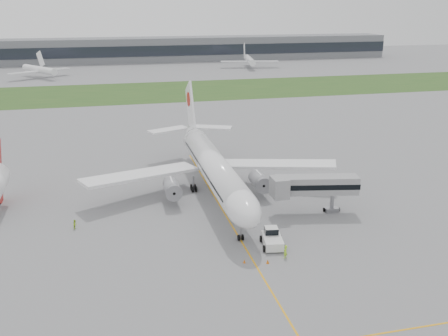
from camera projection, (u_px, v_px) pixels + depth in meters
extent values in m
plane|color=gray|center=(218.00, 203.00, 88.65)|extent=(600.00, 600.00, 0.00)
cube|color=#284F1D|center=(152.00, 92.00, 199.39)|extent=(600.00, 50.00, 0.02)
cube|color=slate|center=(133.00, 50.00, 298.70)|extent=(320.00, 22.00, 14.00)
cube|color=#20242E|center=(134.00, 51.00, 288.55)|extent=(320.00, 0.60, 6.00)
cylinder|color=white|center=(213.00, 166.00, 90.58)|extent=(5.00, 38.00, 5.00)
ellipsoid|color=white|center=(242.00, 207.00, 72.59)|extent=(5.00, 11.00, 5.00)
cube|color=black|center=(244.00, 204.00, 71.38)|extent=(3.20, 1.54, 1.14)
cone|color=white|center=(192.00, 133.00, 110.63)|extent=(5.00, 10.53, 6.16)
cube|color=white|center=(141.00, 175.00, 89.93)|extent=(22.13, 13.52, 1.70)
cube|color=white|center=(277.00, 164.00, 95.68)|extent=(22.13, 13.52, 1.70)
cylinder|color=gray|center=(172.00, 188.00, 87.32)|extent=(2.70, 5.20, 2.70)
cylinder|color=gray|center=(259.00, 181.00, 90.86)|extent=(2.70, 5.20, 2.70)
cube|color=white|center=(191.00, 109.00, 110.41)|extent=(0.45, 10.90, 12.76)
cylinder|color=#AA0C09|center=(190.00, 99.00, 110.70)|extent=(0.60, 3.20, 3.20)
cube|color=white|center=(168.00, 130.00, 111.71)|extent=(9.54, 6.34, 0.35)
cube|color=white|center=(212.00, 127.00, 113.92)|extent=(9.54, 6.34, 0.35)
cylinder|color=gray|center=(241.00, 231.00, 74.32)|extent=(0.24, 0.24, 3.10)
cylinder|color=black|center=(194.00, 188.00, 94.23)|extent=(1.40, 1.10, 1.10)
cylinder|color=black|center=(227.00, 185.00, 95.65)|extent=(1.40, 1.10, 1.10)
cube|color=silver|center=(272.00, 241.00, 72.72)|extent=(3.36, 5.10, 1.26)
cube|color=silver|center=(271.00, 231.00, 73.59)|extent=(2.14, 1.97, 1.05)
cube|color=black|center=(271.00, 230.00, 73.57)|extent=(2.20, 2.03, 0.90)
cylinder|color=black|center=(261.00, 239.00, 74.23)|extent=(0.52, 1.00, 0.95)
cylinder|color=black|center=(280.00, 238.00, 74.43)|extent=(0.52, 1.00, 0.95)
cylinder|color=black|center=(264.00, 249.00, 71.24)|extent=(0.52, 1.00, 0.95)
cylinder|color=black|center=(284.00, 248.00, 71.44)|extent=(0.52, 1.00, 0.95)
cube|color=gray|center=(317.00, 185.00, 82.92)|extent=(14.03, 5.54, 2.94)
cube|color=black|center=(317.00, 185.00, 82.92)|extent=(14.24, 5.67, 0.88)
cube|color=gray|center=(279.00, 187.00, 81.74)|extent=(2.55, 3.33, 3.33)
cylinder|color=gray|center=(332.00, 201.00, 84.51)|extent=(0.69, 0.69, 3.72)
cube|color=gray|center=(331.00, 210.00, 84.99)|extent=(2.57, 1.80, 0.69)
cylinder|color=black|center=(324.00, 210.00, 84.94)|extent=(0.42, 0.73, 0.69)
cylinder|color=black|center=(339.00, 209.00, 85.04)|extent=(0.42, 0.73, 0.69)
cone|color=#D6610B|center=(244.00, 261.00, 68.21)|extent=(0.37, 0.37, 0.51)
cone|color=#D6610B|center=(268.00, 261.00, 68.07)|extent=(0.42, 0.42, 0.58)
imported|color=#AEF629|center=(285.00, 252.00, 69.34)|extent=(0.84, 0.82, 1.94)
imported|color=#9CCE22|center=(75.00, 224.00, 78.36)|extent=(0.80, 0.90, 1.54)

